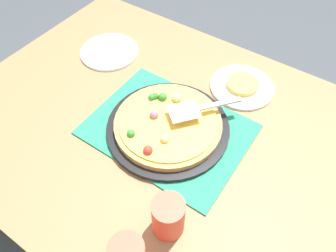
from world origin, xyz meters
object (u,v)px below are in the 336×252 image
pizza_pan (168,127)px  served_slice_right (242,84)px  pizza_server (199,108)px  plate_far_right (242,87)px  cup_far (168,217)px  pizza (168,123)px  plate_side (109,52)px

pizza_pan → served_slice_right: bearing=70.2°
served_slice_right → pizza_server: pizza_server is taller
plate_far_right → cup_far: cup_far is taller
pizza_pan → pizza: 0.02m
pizza_server → served_slice_right: bearing=78.5°
plate_side → served_slice_right: served_slice_right is taller
pizza → pizza_pan: bearing=8.3°
plate_far_right → served_slice_right: (0.00, 0.00, 0.01)m
pizza → pizza_server: 0.11m
plate_far_right → served_slice_right: bearing=0.0°
pizza_pan → pizza: (-0.00, -0.00, 0.02)m
pizza → served_slice_right: size_ratio=3.00×
pizza_pan → pizza_server: bearing=50.5°
pizza_pan → plate_side: (-0.40, 0.19, -0.01)m
plate_side → cup_far: size_ratio=1.83×
plate_side → served_slice_right: 0.52m
pizza_pan → pizza: bearing=-171.7°
plate_side → pizza_server: pizza_server is taller
pizza → plate_far_right: pizza is taller
served_slice_right → pizza_server: (-0.05, -0.22, 0.05)m
pizza → pizza_server: pizza_server is taller
pizza_server → pizza: bearing=-130.1°
pizza_server → plate_side: bearing=166.6°
pizza → pizza_server: size_ratio=1.61×
plate_far_right → served_slice_right: 0.01m
pizza → pizza_server: bearing=49.9°
plate_side → pizza_server: bearing=-13.4°
served_slice_right → pizza_pan: bearing=-109.8°
plate_far_right → plate_side: same height
plate_far_right → cup_far: (0.07, -0.55, 0.06)m
plate_side → served_slice_right: (0.51, 0.11, 0.01)m
pizza_pan → served_slice_right: served_slice_right is taller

